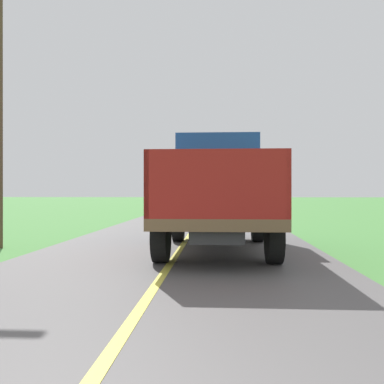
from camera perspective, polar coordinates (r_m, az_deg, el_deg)
The scene contains 1 object.
banana_truck_near at distance 10.35m, azimuth 3.46°, elevation 0.46°, with size 2.38×5.82×2.80m.
Camera 1 is at (0.89, -1.36, 1.42)m, focal length 39.60 mm.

